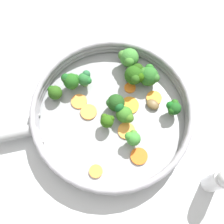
{
  "coord_description": "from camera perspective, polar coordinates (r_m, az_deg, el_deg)",
  "views": [
    {
      "loc": [
        0.05,
        0.22,
        0.6
      ],
      "look_at": [
        0.0,
        0.0,
        0.03
      ],
      "focal_mm": 42.0,
      "sensor_mm": 36.0,
      "label": 1
    }
  ],
  "objects": [
    {
      "name": "ground_plane",
      "position": [
        0.64,
        0.0,
        -1.04
      ],
      "size": [
        4.0,
        4.0,
        0.0
      ],
      "primitive_type": "plane",
      "color": "#B8BBBF"
    },
    {
      "name": "skillet",
      "position": [
        0.63,
        0.0,
        -0.78
      ],
      "size": [
        0.36,
        0.36,
        0.02
      ],
      "primitive_type": "cylinder",
      "color": "#939699",
      "rests_on": "ground_plane"
    },
    {
      "name": "skillet_rim_wall",
      "position": [
        0.6,
        0.0,
        0.21
      ],
      "size": [
        0.37,
        0.37,
        0.04
      ],
      "color": "#929199",
      "rests_on": "skillet"
    },
    {
      "name": "skillet_handle",
      "position": [
        0.64,
        -23.29,
        -4.69
      ],
      "size": [
        0.16,
        0.03,
        0.03
      ],
      "primitive_type": "cylinder",
      "rotation": [
        1.57,
        0.0,
        1.56
      ],
      "color": "#999B9E",
      "rests_on": "skillet"
    },
    {
      "name": "skillet_rivet_left",
      "position": [
        0.64,
        -15.66,
        -0.7
      ],
      "size": [
        0.01,
        0.01,
        0.01
      ],
      "primitive_type": "sphere",
      "color": "#929898",
      "rests_on": "skillet"
    },
    {
      "name": "skillet_rivet_right",
      "position": [
        0.62,
        -14.97,
        -6.31
      ],
      "size": [
        0.01,
        0.01,
        0.01
      ],
      "primitive_type": "sphere",
      "color": "#979696",
      "rests_on": "skillet"
    },
    {
      "name": "carrot_slice_0",
      "position": [
        0.59,
        -3.53,
        -12.75
      ],
      "size": [
        0.04,
        0.04,
        0.01
      ],
      "primitive_type": "cylinder",
      "rotation": [
        0.0,
        0.0,
        1.96
      ],
      "color": "orange",
      "rests_on": "skillet"
    },
    {
      "name": "carrot_slice_1",
      "position": [
        0.65,
        3.93,
        5.28
      ],
      "size": [
        0.04,
        0.04,
        0.0
      ],
      "primitive_type": "cylinder",
      "rotation": [
        0.0,
        0.0,
        5.34
      ],
      "color": "orange",
      "rests_on": "skillet"
    },
    {
      "name": "carrot_slice_2",
      "position": [
        0.6,
        5.89,
        -9.56
      ],
      "size": [
        0.05,
        0.05,
        0.01
      ],
      "primitive_type": "cylinder",
      "rotation": [
        0.0,
        0.0,
        4.91
      ],
      "color": "orange",
      "rests_on": "skillet"
    },
    {
      "name": "carrot_slice_3",
      "position": [
        0.64,
        -7.18,
        2.3
      ],
      "size": [
        0.05,
        0.05,
        0.0
      ],
      "primitive_type": "cylinder",
      "rotation": [
        0.0,
        0.0,
        1.08
      ],
      "color": "orange",
      "rests_on": "skillet"
    },
    {
      "name": "carrot_slice_4",
      "position": [
        0.63,
        3.86,
        1.47
      ],
      "size": [
        0.05,
        0.05,
        0.0
      ],
      "primitive_type": "cylinder",
      "rotation": [
        0.0,
        0.0,
        6.21
      ],
      "color": "orange",
      "rests_on": "skillet"
    },
    {
      "name": "carrot_slice_5",
      "position": [
        0.61,
        3.16,
        -4.08
      ],
      "size": [
        0.05,
        0.05,
        0.0
      ],
      "primitive_type": "cylinder",
      "rotation": [
        0.0,
        0.0,
        4.92
      ],
      "color": "#F9983B",
      "rests_on": "skillet"
    },
    {
      "name": "carrot_slice_6",
      "position": [
        0.65,
        9.13,
        3.02
      ],
      "size": [
        0.04,
        0.04,
        0.01
      ],
      "primitive_type": "cylinder",
      "rotation": [
        0.0,
        0.0,
        1.71
      ],
      "color": "orange",
      "rests_on": "skillet"
    },
    {
      "name": "carrot_slice_7",
      "position": [
        0.63,
        -5.1,
        0.02
      ],
      "size": [
        0.05,
        0.05,
        0.0
      ],
      "primitive_type": "cylinder",
      "rotation": [
        0.0,
        0.0,
        4.92
      ],
      "color": "#F98F3C",
      "rests_on": "skillet"
    },
    {
      "name": "broccoli_floret_0",
      "position": [
        0.59,
        -1.07,
        -1.92
      ],
      "size": [
        0.03,
        0.03,
        0.04
      ],
      "color": "#7EAC5E",
      "rests_on": "skillet"
    },
    {
      "name": "broccoli_floret_1",
      "position": [
        0.6,
        2.68,
        -0.45
      ],
      "size": [
        0.04,
        0.05,
        0.04
      ],
      "color": "#7AB75E",
      "rests_on": "skillet"
    },
    {
      "name": "broccoli_floret_2",
      "position": [
        0.58,
        4.55,
        -5.66
      ],
      "size": [
        0.03,
        0.04,
        0.04
      ],
      "color": "#628F42",
      "rests_on": "skillet"
    },
    {
      "name": "broccoli_floret_3",
      "position": [
        0.63,
        5.02,
        8.06
      ],
      "size": [
        0.05,
        0.05,
        0.06
      ],
      "color": "olive",
      "rests_on": "skillet"
    },
    {
      "name": "broccoli_floret_4",
      "position": [
        0.64,
        -5.89,
        7.18
      ],
      "size": [
        0.03,
        0.03,
        0.04
      ],
      "color": "#759E55",
      "rests_on": "skillet"
    },
    {
      "name": "broccoli_floret_5",
      "position": [
        0.66,
        3.62,
        11.64
      ],
      "size": [
        0.05,
        0.05,
        0.06
      ],
      "color": "#6FA055",
      "rests_on": "skillet"
    },
    {
      "name": "broccoli_floret_6",
      "position": [
        0.64,
        7.88,
        7.9
      ],
      "size": [
        0.05,
        0.05,
        0.05
      ],
      "color": "#87B264",
      "rests_on": "skillet"
    },
    {
      "name": "broccoli_floret_7",
      "position": [
        0.64,
        -12.39,
        4.22
      ],
      "size": [
        0.03,
        0.04,
        0.04
      ],
      "color": "#6CA25E",
      "rests_on": "skillet"
    },
    {
      "name": "broccoli_floret_8",
      "position": [
        0.6,
        0.83,
        1.87
      ],
      "size": [
        0.04,
        0.05,
        0.05
      ],
      "color": "#62924B",
      "rests_on": "skillet"
    },
    {
      "name": "broccoli_floret_9",
      "position": [
        0.62,
        13.23,
        0.92
      ],
      "size": [
        0.03,
        0.04,
        0.04
      ],
      "color": "#6F9554",
      "rests_on": "skillet"
    },
    {
      "name": "broccoli_floret_10",
      "position": [
        0.63,
        -9.03,
        6.73
      ],
      "size": [
        0.04,
        0.04,
        0.05
      ],
      "color": "#7FA65C",
      "rests_on": "skillet"
    },
    {
      "name": "mushroom_piece_0",
      "position": [
        0.63,
        8.96,
        1.32
      ],
      "size": [
        0.04,
        0.04,
        0.01
      ],
      "primitive_type": "ellipsoid",
      "rotation": [
        0.0,
        0.0,
        2.28
      ],
      "color": "brown",
      "rests_on": "skillet"
    },
    {
      "name": "salt_shaker",
      "position": [
        0.59,
        22.08,
        -13.74
      ],
      "size": [
        0.04,
        0.04,
        0.11
      ],
      "color": "white",
      "rests_on": "ground_plane"
    }
  ]
}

